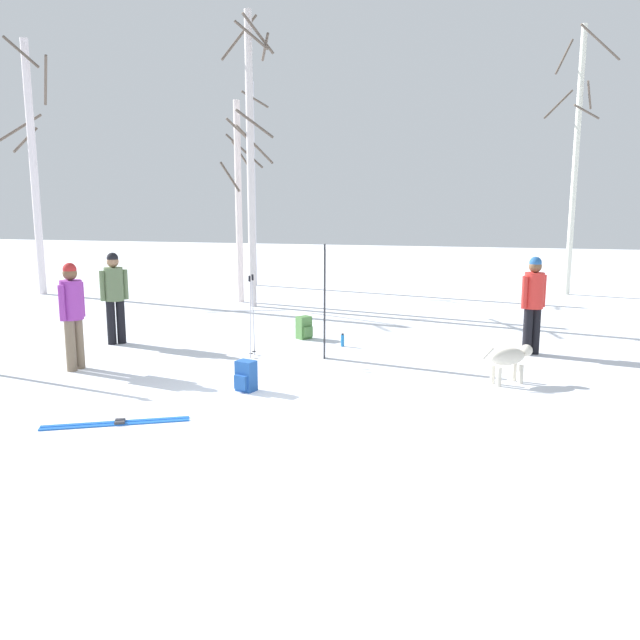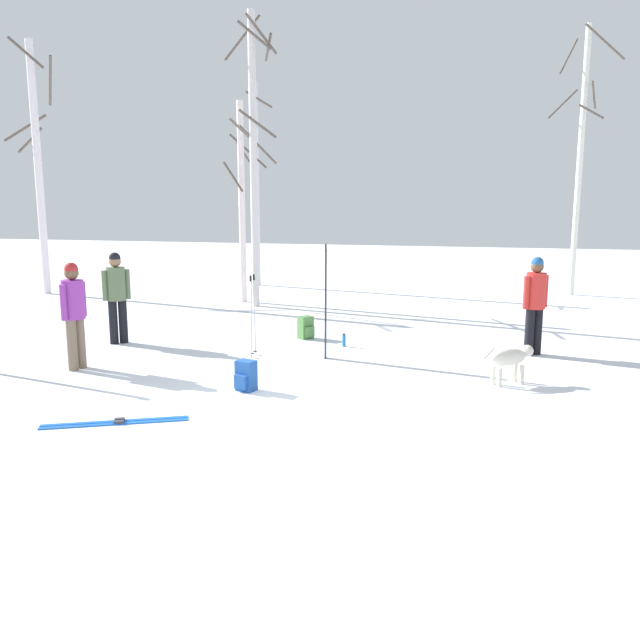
% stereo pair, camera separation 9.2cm
% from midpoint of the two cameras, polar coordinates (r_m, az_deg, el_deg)
% --- Properties ---
extents(ground_plane, '(60.00, 60.00, 0.00)m').
position_cam_midpoint_polar(ground_plane, '(8.31, -6.36, -8.75)').
color(ground_plane, white).
extents(person_0, '(0.34, 0.51, 1.72)m').
position_cam_midpoint_polar(person_0, '(11.23, -20.61, 0.87)').
color(person_0, '#72604C').
rests_on(person_0, ground_plane).
extents(person_1, '(0.40, 0.39, 1.72)m').
position_cam_midpoint_polar(person_1, '(12.99, -17.34, 2.29)').
color(person_1, black).
rests_on(person_1, ground_plane).
extents(person_2, '(0.42, 0.37, 1.72)m').
position_cam_midpoint_polar(person_2, '(12.11, 17.55, 1.72)').
color(person_2, black).
rests_on(person_2, ground_plane).
extents(dog, '(0.76, 0.56, 0.57)m').
position_cam_midpoint_polar(dog, '(10.23, 15.66, -3.14)').
color(dog, beige).
rests_on(dog, ground_plane).
extents(ski_pair_planted_1, '(0.03, 0.18, 1.95)m').
position_cam_midpoint_polar(ski_pair_planted_1, '(11.28, 0.17, 1.54)').
color(ski_pair_planted_1, black).
rests_on(ski_pair_planted_1, ground_plane).
extents(ski_pair_lying_0, '(1.67, 0.90, 0.05)m').
position_cam_midpoint_polar(ski_pair_lying_0, '(8.61, -17.30, -8.40)').
color(ski_pair_lying_0, blue).
rests_on(ski_pair_lying_0, ground_plane).
extents(ski_poles_0, '(0.07, 0.26, 1.42)m').
position_cam_midpoint_polar(ski_poles_0, '(11.49, -6.08, 0.56)').
color(ski_poles_0, '#B2B2BC').
rests_on(ski_poles_0, ground_plane).
extents(backpack_0, '(0.31, 0.33, 0.44)m').
position_cam_midpoint_polar(backpack_0, '(9.58, -6.63, -4.80)').
color(backpack_0, '#1E4C99').
rests_on(backpack_0, ground_plane).
extents(backpack_1, '(0.34, 0.34, 0.44)m').
position_cam_midpoint_polar(backpack_1, '(12.97, -1.57, -0.67)').
color(backpack_1, '#4C7F3F').
rests_on(backpack_1, ground_plane).
extents(water_bottle_0, '(0.06, 0.06, 0.24)m').
position_cam_midpoint_polar(water_bottle_0, '(12.32, 1.72, -1.75)').
color(water_bottle_0, '#1E72BF').
rests_on(water_bottle_0, ground_plane).
extents(birch_tree_0, '(1.57, 1.44, 6.86)m').
position_cam_midpoint_polar(birch_tree_0, '(20.38, -23.39, 12.08)').
color(birch_tree_0, white).
rests_on(birch_tree_0, ground_plane).
extents(birch_tree_1, '(1.22, 0.73, 6.08)m').
position_cam_midpoint_polar(birch_tree_1, '(20.75, -5.95, 11.57)').
color(birch_tree_1, silver).
rests_on(birch_tree_1, ground_plane).
extents(birch_tree_2, '(1.29, 1.17, 5.09)m').
position_cam_midpoint_polar(birch_tree_2, '(17.43, -7.08, 10.16)').
color(birch_tree_2, silver).
rests_on(birch_tree_2, ground_plane).
extents(birch_tree_3, '(1.35, 1.36, 7.08)m').
position_cam_midpoint_polar(birch_tree_3, '(16.73, -6.10, 13.90)').
color(birch_tree_3, silver).
rests_on(birch_tree_3, ground_plane).
extents(birch_tree_4, '(1.83, 1.83, 7.20)m').
position_cam_midpoint_polar(birch_tree_4, '(19.94, 20.85, 12.95)').
color(birch_tree_4, silver).
rests_on(birch_tree_4, ground_plane).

